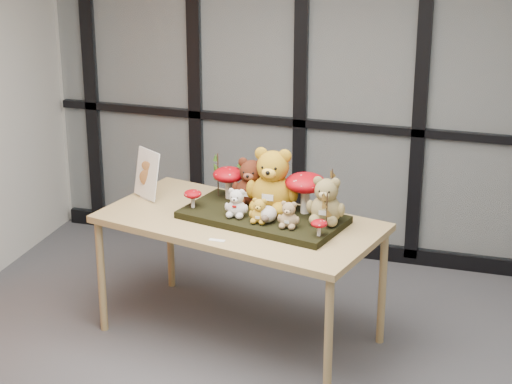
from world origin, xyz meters
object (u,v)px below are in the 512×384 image
(display_table, at_px, (240,229))
(mushroom_front_right, at_px, (319,227))
(diorama_tray, at_px, (263,217))
(bear_beige_small, at_px, (289,213))
(bear_pooh_yellow, at_px, (273,176))
(bear_tan_back, at_px, (326,197))
(plush_cream_hedgehog, at_px, (268,213))
(bear_small_yellow, at_px, (260,209))
(mushroom_front_left, at_px, (193,198))
(mushroom_back_left, at_px, (229,181))
(bear_brown_medium, at_px, (252,179))
(mushroom_back_right, at_px, (305,191))
(sign_holder, at_px, (147,176))
(bear_white_bow, at_px, (237,201))

(display_table, height_order, mushroom_front_right, mushroom_front_right)
(diorama_tray, bearing_deg, bear_beige_small, -23.58)
(bear_pooh_yellow, relative_size, bear_tan_back, 1.41)
(bear_tan_back, height_order, plush_cream_hedgehog, bear_tan_back)
(bear_small_yellow, bearing_deg, mushroom_front_left, 179.35)
(mushroom_back_left, relative_size, mushroom_front_left, 1.81)
(bear_tan_back, bearing_deg, bear_brown_medium, 175.99)
(mushroom_back_right, height_order, mushroom_front_left, mushroom_back_right)
(mushroom_back_left, distance_m, sign_holder, 0.56)
(diorama_tray, height_order, bear_brown_medium, bear_brown_medium)
(display_table, bearing_deg, sign_holder, 178.40)
(plush_cream_hedgehog, bearing_deg, mushroom_back_left, 150.88)
(bear_pooh_yellow, xyz_separation_m, mushroom_back_left, (-0.33, 0.12, -0.11))
(bear_small_yellow, bearing_deg, bear_beige_small, 6.64)
(bear_beige_small, bearing_deg, bear_white_bow, -178.97)
(bear_brown_medium, xyz_separation_m, bear_tan_back, (0.53, -0.16, -0.01))
(display_table, xyz_separation_m, diorama_tray, (0.14, 0.03, 0.09))
(display_table, relative_size, mushroom_back_left, 8.29)
(mushroom_back_right, bearing_deg, display_table, -160.89)
(bear_brown_medium, distance_m, plush_cream_hedgehog, 0.35)
(plush_cream_hedgehog, distance_m, mushroom_front_left, 0.54)
(bear_white_bow, relative_size, mushroom_back_right, 0.70)
(mushroom_front_right, height_order, sign_holder, sign_holder)
(mushroom_front_right, bearing_deg, bear_tan_back, 92.93)
(bear_tan_back, xyz_separation_m, mushroom_back_right, (-0.16, 0.11, -0.02))
(bear_beige_small, distance_m, mushroom_front_right, 0.22)
(mushroom_front_right, bearing_deg, bear_brown_medium, 143.86)
(bear_tan_back, height_order, mushroom_back_right, bear_tan_back)
(mushroom_back_right, relative_size, mushroom_front_left, 2.24)
(bear_pooh_yellow, relative_size, bear_small_yellow, 2.61)
(bear_beige_small, relative_size, mushroom_back_left, 0.79)
(bear_small_yellow, relative_size, mushroom_back_right, 0.60)
(plush_cream_hedgehog, bearing_deg, bear_tan_back, 31.52)
(mushroom_front_left, height_order, mushroom_front_right, mushroom_front_left)
(bear_pooh_yellow, xyz_separation_m, bear_white_bow, (-0.18, -0.17, -0.12))
(mushroom_front_right, bearing_deg, mushroom_front_left, 165.92)
(bear_white_bow, height_order, sign_holder, sign_holder)
(diorama_tray, xyz_separation_m, bear_pooh_yellow, (0.04, 0.09, 0.24))
(mushroom_back_right, distance_m, mushroom_front_left, 0.72)
(bear_pooh_yellow, distance_m, bear_tan_back, 0.39)
(bear_brown_medium, bearing_deg, plush_cream_hedgehog, -42.49)
(display_table, bearing_deg, mushroom_front_left, -169.85)
(mushroom_back_left, xyz_separation_m, sign_holder, (-0.55, -0.06, -0.00))
(bear_tan_back, xyz_separation_m, sign_holder, (-1.25, 0.16, -0.04))
(bear_white_bow, distance_m, mushroom_front_left, 0.32)
(display_table, relative_size, bear_small_yellow, 11.13)
(bear_tan_back, height_order, mushroom_front_right, bear_tan_back)
(bear_brown_medium, relative_size, bear_small_yellow, 1.97)
(bear_small_yellow, relative_size, mushroom_front_right, 1.56)
(bear_tan_back, bearing_deg, sign_holder, -174.04)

